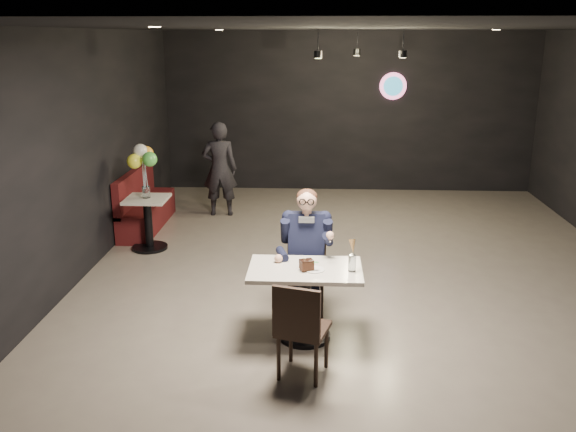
# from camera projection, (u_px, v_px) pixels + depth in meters

# --- Properties ---
(floor) EXTENTS (9.00, 9.00, 0.00)m
(floor) POSITION_uv_depth(u_px,v_px,m) (362.00, 276.00, 7.69)
(floor) COLOR slate
(floor) RESTS_ON ground
(wall_sign) EXTENTS (0.50, 0.06, 0.50)m
(wall_sign) POSITION_uv_depth(u_px,v_px,m) (393.00, 86.00, 11.35)
(wall_sign) COLOR pink
(wall_sign) RESTS_ON floor
(pendant_lights) EXTENTS (1.40, 1.20, 0.36)m
(pendant_lights) POSITION_uv_depth(u_px,v_px,m) (360.00, 38.00, 8.78)
(pendant_lights) COLOR black
(pendant_lights) RESTS_ON floor
(main_table) EXTENTS (1.10, 0.70, 0.75)m
(main_table) POSITION_uv_depth(u_px,v_px,m) (305.00, 303.00, 6.02)
(main_table) COLOR silver
(main_table) RESTS_ON floor
(chair_far) EXTENTS (0.42, 0.46, 0.92)m
(chair_far) POSITION_uv_depth(u_px,v_px,m) (306.00, 274.00, 6.52)
(chair_far) COLOR black
(chair_far) RESTS_ON floor
(chair_near) EXTENTS (0.53, 0.56, 0.92)m
(chair_near) POSITION_uv_depth(u_px,v_px,m) (303.00, 327.00, 5.35)
(chair_near) COLOR black
(chair_near) RESTS_ON floor
(seated_man) EXTENTS (0.60, 0.80, 1.44)m
(seated_man) POSITION_uv_depth(u_px,v_px,m) (306.00, 251.00, 6.45)
(seated_man) COLOR black
(seated_man) RESTS_ON floor
(dessert_plate) EXTENTS (0.20, 0.20, 0.01)m
(dessert_plate) POSITION_uv_depth(u_px,v_px,m) (314.00, 270.00, 5.85)
(dessert_plate) COLOR white
(dessert_plate) RESTS_ON main_table
(cake_slice) EXTENTS (0.15, 0.14, 0.09)m
(cake_slice) POSITION_uv_depth(u_px,v_px,m) (307.00, 265.00, 5.83)
(cake_slice) COLOR black
(cake_slice) RESTS_ON dessert_plate
(mint_leaf) EXTENTS (0.06, 0.04, 0.01)m
(mint_leaf) POSITION_uv_depth(u_px,v_px,m) (316.00, 262.00, 5.80)
(mint_leaf) COLOR green
(mint_leaf) RESTS_ON cake_slice
(sundae_glass) EXTENTS (0.07, 0.07, 0.17)m
(sundae_glass) POSITION_uv_depth(u_px,v_px,m) (352.00, 263.00, 5.81)
(sundae_glass) COLOR silver
(sundae_glass) RESTS_ON main_table
(wafer_cone) EXTENTS (0.08, 0.08, 0.14)m
(wafer_cone) POSITION_uv_depth(u_px,v_px,m) (353.00, 246.00, 5.78)
(wafer_cone) COLOR tan
(wafer_cone) RESTS_ON sundae_glass
(booth_bench) EXTENTS (0.46, 1.83, 0.91)m
(booth_bench) POSITION_uv_depth(u_px,v_px,m) (146.00, 199.00, 9.51)
(booth_bench) COLOR #440E12
(booth_bench) RESTS_ON floor
(side_table) EXTENTS (0.57, 0.57, 0.72)m
(side_table) POSITION_uv_depth(u_px,v_px,m) (148.00, 225.00, 8.56)
(side_table) COLOR silver
(side_table) RESTS_ON floor
(balloon_vase) EXTENTS (0.11, 0.11, 0.16)m
(balloon_vase) POSITION_uv_depth(u_px,v_px,m) (146.00, 192.00, 8.43)
(balloon_vase) COLOR silver
(balloon_vase) RESTS_ON side_table
(balloon_bunch) EXTENTS (0.37, 0.37, 0.61)m
(balloon_bunch) POSITION_uv_depth(u_px,v_px,m) (144.00, 165.00, 8.32)
(balloon_bunch) COLOR #FBFF35
(balloon_bunch) RESTS_ON balloon_vase
(passerby) EXTENTS (0.60, 0.41, 1.57)m
(passerby) POSITION_uv_depth(u_px,v_px,m) (220.00, 169.00, 10.09)
(passerby) COLOR black
(passerby) RESTS_ON floor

